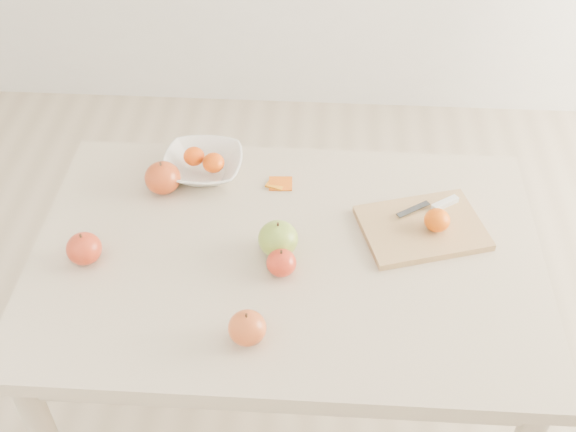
{
  "coord_description": "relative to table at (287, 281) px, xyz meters",
  "views": [
    {
      "loc": [
        0.08,
        -1.18,
        1.96
      ],
      "look_at": [
        0.0,
        0.05,
        0.82
      ],
      "focal_mm": 45.0,
      "sensor_mm": 36.0,
      "label": 1
    }
  ],
  "objects": [
    {
      "name": "apple_red_b",
      "position": [
        -0.46,
        -0.05,
        0.14
      ],
      "size": [
        0.08,
        0.08,
        0.07
      ],
      "primitive_type": "ellipsoid",
      "color": "#970506",
      "rests_on": "table"
    },
    {
      "name": "bowl_tangerine_far",
      "position": [
        -0.21,
        0.26,
        0.15
      ],
      "size": [
        0.06,
        0.06,
        0.05
      ],
      "primitive_type": "ellipsoid",
      "color": "#E55508",
      "rests_on": "fruit_bowl"
    },
    {
      "name": "paring_knife",
      "position": [
        0.37,
        0.16,
        0.12
      ],
      "size": [
        0.16,
        0.09,
        0.01
      ],
      "color": "white",
      "rests_on": "cutting_board"
    },
    {
      "name": "table",
      "position": [
        0.0,
        0.0,
        0.0
      ],
      "size": [
        1.2,
        0.8,
        0.75
      ],
      "color": "#C7B497",
      "rests_on": "ground"
    },
    {
      "name": "cutting_board",
      "position": [
        0.32,
        0.09,
        0.11
      ],
      "size": [
        0.34,
        0.28,
        0.02
      ],
      "primitive_type": "cube",
      "rotation": [
        0.0,
        0.0,
        0.29
      ],
      "color": "tan",
      "rests_on": "table"
    },
    {
      "name": "ground",
      "position": [
        0.0,
        0.0,
        -0.65
      ],
      "size": [
        3.5,
        3.5,
        0.0
      ],
      "primitive_type": "plane",
      "color": "#C6B293",
      "rests_on": "ground"
    },
    {
      "name": "board_tangerine",
      "position": [
        0.35,
        0.08,
        0.14
      ],
      "size": [
        0.06,
        0.06,
        0.05
      ],
      "primitive_type": "ellipsoid",
      "color": "#D45A07",
      "rests_on": "cutting_board"
    },
    {
      "name": "fruit_bowl",
      "position": [
        -0.24,
        0.28,
        0.12
      ],
      "size": [
        0.21,
        0.21,
        0.05
      ],
      "primitive_type": "imported",
      "color": "white",
      "rests_on": "table"
    },
    {
      "name": "orange_peel_b",
      "position": [
        -0.04,
        0.24,
        0.1
      ],
      "size": [
        0.05,
        0.05,
        0.01
      ],
      "primitive_type": "cube",
      "rotation": [
        -0.14,
        0.0,
        -0.29
      ],
      "color": "orange",
      "rests_on": "table"
    },
    {
      "name": "bowl_tangerine_near",
      "position": [
        -0.26,
        0.29,
        0.15
      ],
      "size": [
        0.06,
        0.06,
        0.05
      ],
      "primitive_type": "ellipsoid",
      "color": "#E04707",
      "rests_on": "fruit_bowl"
    },
    {
      "name": "apple_red_c",
      "position": [
        -0.07,
        -0.26,
        0.13
      ],
      "size": [
        0.08,
        0.08,
        0.07
      ],
      "primitive_type": "ellipsoid",
      "color": "maroon",
      "rests_on": "table"
    },
    {
      "name": "apple_red_e",
      "position": [
        -0.01,
        -0.06,
        0.13
      ],
      "size": [
        0.07,
        0.07,
        0.06
      ],
      "primitive_type": "ellipsoid",
      "color": "#9F090A",
      "rests_on": "table"
    },
    {
      "name": "apple_green",
      "position": [
        -0.02,
        0.0,
        0.14
      ],
      "size": [
        0.09,
        0.09,
        0.08
      ],
      "primitive_type": "ellipsoid",
      "color": "olive",
      "rests_on": "table"
    },
    {
      "name": "orange_peel_a",
      "position": [
        -0.03,
        0.24,
        0.1
      ],
      "size": [
        0.06,
        0.05,
        0.01
      ],
      "primitive_type": "cube",
      "rotation": [
        0.21,
        0.0,
        0.05
      ],
      "color": "orange",
      "rests_on": "table"
    },
    {
      "name": "apple_red_a",
      "position": [
        -0.33,
        0.2,
        0.14
      ],
      "size": [
        0.09,
        0.09,
        0.08
      ],
      "primitive_type": "ellipsoid",
      "color": "maroon",
      "rests_on": "table"
    }
  ]
}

